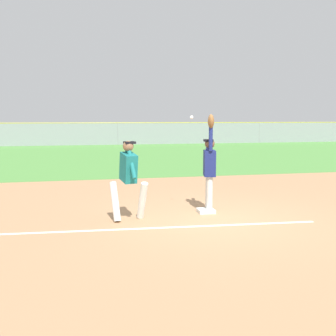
% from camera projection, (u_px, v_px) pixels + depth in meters
% --- Properties ---
extents(ground_plane, '(76.33, 76.33, 0.00)m').
position_uv_depth(ground_plane, '(215.00, 218.00, 8.73)').
color(ground_plane, tan).
extents(outfield_grass, '(50.14, 18.59, 0.01)m').
position_uv_depth(outfield_grass, '(131.00, 155.00, 23.68)').
color(outfield_grass, '#549342').
rests_on(outfield_grass, ground_plane).
extents(chalk_foul_line, '(11.98, 0.86, 0.01)m').
position_uv_depth(chalk_foul_line, '(20.00, 233.00, 7.57)').
color(chalk_foul_line, white).
rests_on(chalk_foul_line, ground_plane).
extents(first_base, '(0.39, 0.39, 0.08)m').
position_uv_depth(first_base, '(206.00, 211.00, 9.26)').
color(first_base, white).
rests_on(first_base, ground_plane).
extents(fielder, '(0.35, 0.89, 2.28)m').
position_uv_depth(fielder, '(209.00, 164.00, 9.22)').
color(fielder, silver).
rests_on(fielder, ground_plane).
extents(runner, '(0.82, 0.84, 1.72)m').
position_uv_depth(runner, '(129.00, 175.00, 8.44)').
color(runner, white).
rests_on(runner, ground_plane).
extents(baseball, '(0.07, 0.07, 0.07)m').
position_uv_depth(baseball, '(192.00, 117.00, 8.99)').
color(baseball, white).
extents(outfield_fence, '(50.22, 0.08, 1.83)m').
position_uv_depth(outfield_fence, '(118.00, 134.00, 32.58)').
color(outfield_fence, '#93999E').
rests_on(outfield_fence, ground_plane).
extents(parked_car_black, '(4.53, 2.39, 1.25)m').
position_uv_depth(parked_car_black, '(44.00, 136.00, 34.25)').
color(parked_car_black, black).
rests_on(parked_car_black, ground_plane).
extents(parked_car_green, '(4.44, 2.20, 1.25)m').
position_uv_depth(parked_car_green, '(106.00, 135.00, 35.35)').
color(parked_car_green, '#1E6B33').
rests_on(parked_car_green, ground_plane).
extents(parked_car_blue, '(4.41, 2.14, 1.25)m').
position_uv_depth(parked_car_blue, '(169.00, 134.00, 37.18)').
color(parked_car_blue, '#23389E').
rests_on(parked_car_blue, ground_plane).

